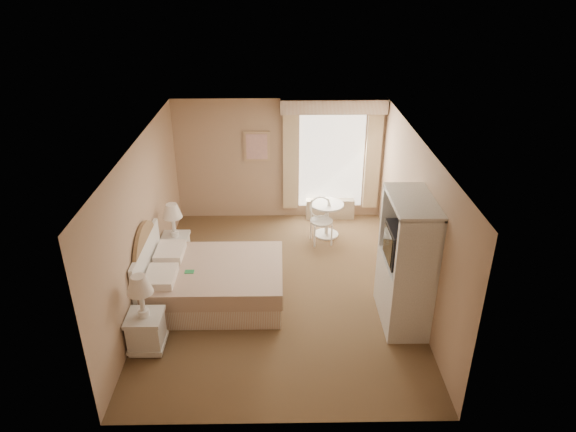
{
  "coord_description": "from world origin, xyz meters",
  "views": [
    {
      "loc": [
        0.01,
        -7.05,
        4.83
      ],
      "look_at": [
        0.13,
        0.3,
        1.19
      ],
      "focal_mm": 32.0,
      "sensor_mm": 36.0,
      "label": 1
    }
  ],
  "objects_px": {
    "bed": "(209,281)",
    "round_table": "(327,214)",
    "nightstand_near": "(145,323)",
    "cafe_chair": "(321,217)",
    "nightstand_far": "(175,242)",
    "armoire": "(405,272)"
  },
  "relations": [
    {
      "from": "bed",
      "to": "nightstand_far",
      "type": "relative_size",
      "value": 1.86
    },
    {
      "from": "nightstand_near",
      "to": "armoire",
      "type": "xyz_separation_m",
      "value": [
        3.65,
        0.62,
        0.38
      ]
    },
    {
      "from": "nightstand_near",
      "to": "cafe_chair",
      "type": "relative_size",
      "value": 1.32
    },
    {
      "from": "nightstand_near",
      "to": "cafe_chair",
      "type": "xyz_separation_m",
      "value": [
        2.62,
        3.05,
        0.07
      ]
    },
    {
      "from": "nightstand_far",
      "to": "bed",
      "type": "bearing_deg",
      "value": -57.57
    },
    {
      "from": "nightstand_near",
      "to": "round_table",
      "type": "bearing_deg",
      "value": 50.03
    },
    {
      "from": "bed",
      "to": "cafe_chair",
      "type": "distance_m",
      "value": 2.7
    },
    {
      "from": "nightstand_far",
      "to": "round_table",
      "type": "xyz_separation_m",
      "value": [
        2.75,
        1.01,
        0.02
      ]
    },
    {
      "from": "bed",
      "to": "round_table",
      "type": "distance_m",
      "value": 2.96
    },
    {
      "from": "nightstand_near",
      "to": "cafe_chair",
      "type": "distance_m",
      "value": 4.02
    },
    {
      "from": "bed",
      "to": "armoire",
      "type": "distance_m",
      "value": 3.02
    },
    {
      "from": "nightstand_far",
      "to": "cafe_chair",
      "type": "relative_size",
      "value": 1.28
    },
    {
      "from": "nightstand_near",
      "to": "cafe_chair",
      "type": "bearing_deg",
      "value": 49.41
    },
    {
      "from": "cafe_chair",
      "to": "nightstand_near",
      "type": "bearing_deg",
      "value": -139.97
    },
    {
      "from": "round_table",
      "to": "armoire",
      "type": "distance_m",
      "value": 2.83
    },
    {
      "from": "cafe_chair",
      "to": "armoire",
      "type": "height_order",
      "value": "armoire"
    },
    {
      "from": "cafe_chair",
      "to": "armoire",
      "type": "bearing_deg",
      "value": -76.3
    },
    {
      "from": "nightstand_near",
      "to": "cafe_chair",
      "type": "height_order",
      "value": "nightstand_near"
    },
    {
      "from": "round_table",
      "to": "armoire",
      "type": "xyz_separation_m",
      "value": [
        0.9,
        -2.66,
        0.37
      ]
    },
    {
      "from": "nightstand_far",
      "to": "round_table",
      "type": "height_order",
      "value": "nightstand_far"
    },
    {
      "from": "bed",
      "to": "round_table",
      "type": "xyz_separation_m",
      "value": [
        2.03,
        2.14,
        0.11
      ]
    },
    {
      "from": "armoire",
      "to": "cafe_chair",
      "type": "bearing_deg",
      "value": 113.08
    }
  ]
}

